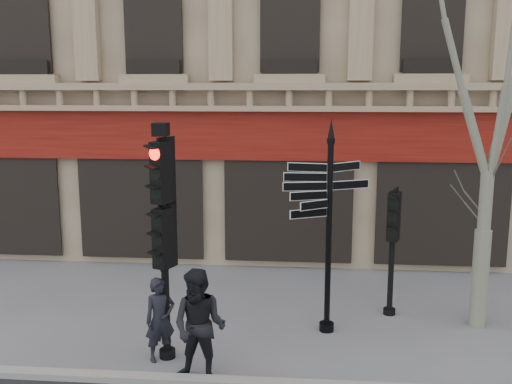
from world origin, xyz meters
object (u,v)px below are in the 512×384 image
traffic_signal_main (163,213)px  traffic_signal_secondary (393,230)px  pedestrian_b (199,327)px  fingerpost (330,191)px  pedestrian_a (160,319)px  plane_tree (497,51)px

traffic_signal_main → traffic_signal_secondary: bearing=51.5°
traffic_signal_secondary → traffic_signal_main: bearing=-132.7°
traffic_signal_secondary → pedestrian_b: bearing=-119.8°
traffic_signal_secondary → pedestrian_b: (-3.54, -3.19, -0.91)m
fingerpost → pedestrian_a: size_ratio=2.79×
traffic_signal_secondary → plane_tree: size_ratio=0.34×
plane_tree → pedestrian_b: plane_tree is taller
traffic_signal_secondary → plane_tree: plane_tree is taller
traffic_signal_secondary → plane_tree: 4.02m
traffic_signal_main → pedestrian_b: (0.75, -0.80, -1.71)m
pedestrian_a → pedestrian_b: (0.85, -0.71, 0.20)m
traffic_signal_main → pedestrian_b: traffic_signal_main is taller
fingerpost → pedestrian_b: fingerpost is taller
fingerpost → pedestrian_a: 3.97m
pedestrian_b → fingerpost: bearing=57.6°
fingerpost → plane_tree: plane_tree is taller
traffic_signal_secondary → pedestrian_a: 5.16m
plane_tree → pedestrian_a: plane_tree is taller
traffic_signal_secondary → plane_tree: bearing=3.5°
fingerpost → plane_tree: size_ratio=0.54×
fingerpost → plane_tree: 4.09m
traffic_signal_secondary → pedestrian_b: traffic_signal_secondary is taller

